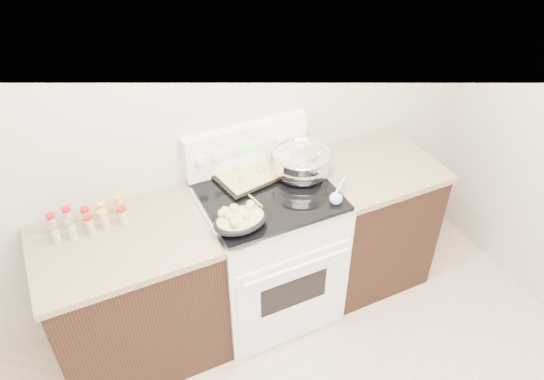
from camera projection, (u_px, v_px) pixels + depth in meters
room_shell at (377, 305)px, 1.39m from camera, size 4.10×3.60×2.75m
counter_left at (136, 298)px, 3.01m from camera, size 0.93×0.67×0.92m
counter_right at (367, 219)px, 3.54m from camera, size 0.73×0.67×0.92m
kitchen_range at (268, 250)px, 3.27m from camera, size 0.78×0.73×1.22m
mixing_bowl at (301, 163)px, 3.08m from camera, size 0.44×0.44×0.20m
roasting_pan at (240, 219)px, 2.73m from camera, size 0.31×0.23×0.11m
baking_sheet at (254, 173)px, 3.10m from camera, size 0.47×0.37×0.06m
wooden_spoon at (253, 203)px, 2.89m from camera, size 0.07×0.25×0.04m
blue_ladle at (337, 196)px, 2.91m from camera, size 0.20×0.20×0.09m
spice_jars at (88, 219)px, 2.75m from camera, size 0.39×0.15×0.13m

